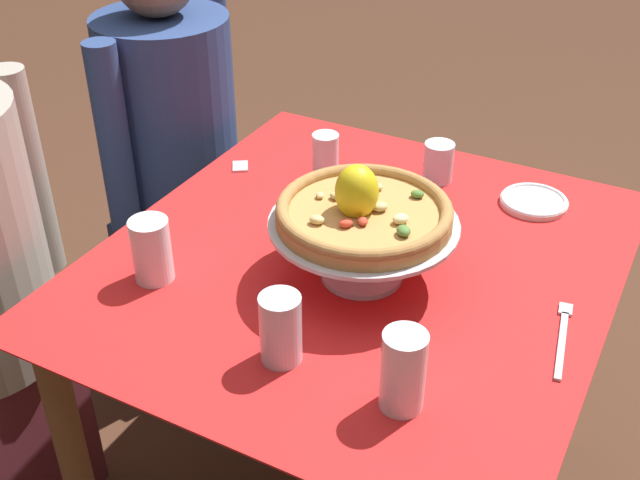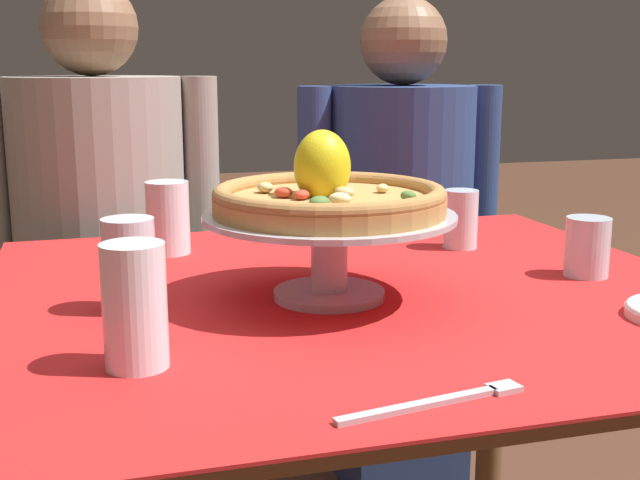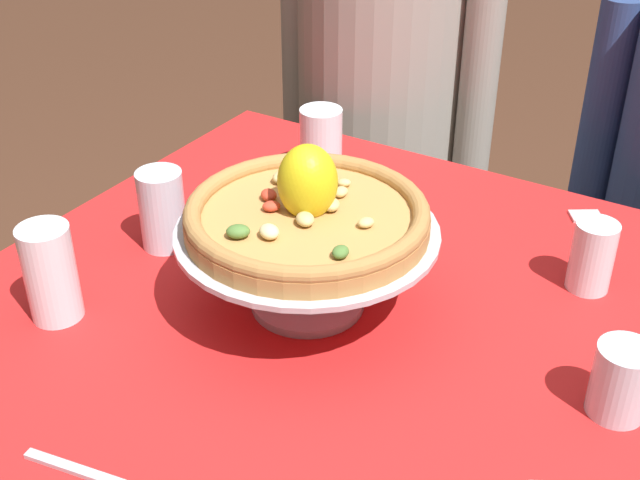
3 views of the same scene
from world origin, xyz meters
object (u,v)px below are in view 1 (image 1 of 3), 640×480
Objects in this scene: side_plate at (534,201)px; diner_right at (176,167)px; water_glass_front_left at (403,376)px; dinner_fork at (563,335)px; water_glass_side_left at (281,333)px; water_glass_back_left at (152,253)px; sugar_packet at (240,166)px; pizza_stand at (363,238)px; water_glass_back_right at (325,158)px; pizza at (363,210)px; water_glass_side_right at (438,165)px.

diner_right reaches higher than side_plate.
water_glass_front_left reaches higher than side_plate.
side_plate is 0.71× the size of dinner_fork.
water_glass_side_left and water_glass_back_left have the same top height.
water_glass_side_left reaches higher than sugar_packet.
water_glass_side_left is 0.22m from water_glass_front_left.
water_glass_front_left is at bearing -144.37° from pizza_stand.
water_glass_back_left is 0.76m from dinner_fork.
side_plate is (0.10, -0.47, -0.04)m from water_glass_back_right.
pizza reaches higher than pizza_stand.
side_plate is at bearing -78.10° from water_glass_back_right.
water_glass_side_left is 0.70m from water_glass_side_right.
water_glass_front_left reaches higher than water_glass_side_right.
water_glass_back_left is 0.91× the size of water_glass_front_left.
sugar_packet is (-0.16, 0.67, -0.01)m from side_plate.
water_glass_back_left is 0.83m from side_plate.
water_glass_side_left is 2.53× the size of sugar_packet.
pizza is 6.50× the size of sugar_packet.
diner_right is (0.41, 0.76, -0.30)m from pizza.
water_glass_back_right is at bearing -11.05° from water_glass_back_left.
pizza is 0.54m from sugar_packet.
sugar_packet is at bearing 38.58° from water_glass_side_left.
pizza reaches higher than water_glass_back_left.
water_glass_side_left reaches higher than water_glass_side_right.
water_glass_back_left reaches higher than sugar_packet.
pizza_stand is 0.39m from dinner_fork.
water_glass_side_left is at bearing 179.24° from water_glass_side_right.
diner_right reaches higher than pizza.
pizza is at bearing -3.57° from water_glass_side_left.
water_glass_side_right is 0.58m from dinner_fork.
pizza is 0.91m from diner_right.
water_glass_back_left is 0.47m from sugar_packet.
water_glass_front_left is (-0.28, -0.20, -0.09)m from pizza.
diner_right reaches higher than water_glass_back_left.
pizza_stand is 0.52m from sugar_packet.
water_glass_back_right is 0.71m from dinner_fork.
dinner_fork is (0.00, -0.38, -0.08)m from pizza_stand.
dinner_fork is at bearing -107.43° from sugar_packet.
water_glass_front_left is at bearing -129.96° from sugar_packet.
water_glass_front_left is at bearing 178.43° from side_plate.
diner_right is (0.09, 0.51, -0.19)m from water_glass_back_right.
water_glass_front_left is 0.70m from side_plate.
pizza_stand reaches higher than water_glass_back_right.
pizza_stand is at bearing -61.22° from water_glass_back_left.
water_glass_back_right is 0.56m from diner_right.
water_glass_side_left reaches higher than side_plate.
dinner_fork is (0.28, -0.18, -0.06)m from water_glass_front_left.
pizza_stand is 0.43m from water_glass_side_right.
water_glass_back_right is 0.83× the size of water_glass_back_left.
water_glass_back_right is 0.52m from water_glass_back_left.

